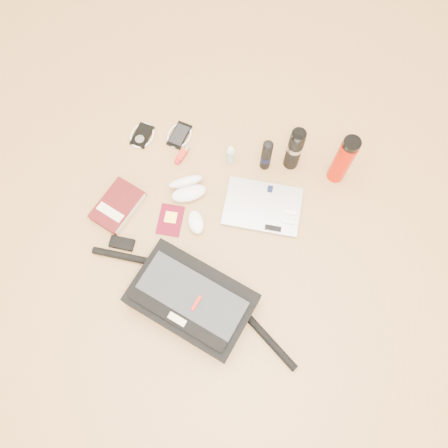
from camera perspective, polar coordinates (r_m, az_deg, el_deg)
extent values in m
plane|color=#A67845|center=(1.71, -1.71, -3.27)|extent=(4.00, 4.00, 0.00)
cube|color=black|center=(1.61, -4.19, -9.86)|extent=(0.49, 0.40, 0.10)
cube|color=#2A2C30|center=(1.56, -4.52, -9.80)|extent=(0.42, 0.32, 0.01)
cube|color=black|center=(1.55, -6.11, -12.30)|extent=(0.37, 0.18, 0.01)
cube|color=beige|center=(1.55, -6.12, -12.30)|extent=(0.07, 0.05, 0.02)
cube|color=#C11302|center=(1.55, -3.63, -10.30)|extent=(0.03, 0.06, 0.02)
cylinder|color=black|center=(1.72, -12.66, -4.21)|extent=(0.27, 0.05, 0.03)
cylinder|color=black|center=(1.64, 5.93, -14.89)|extent=(0.22, 0.19, 0.03)
cube|color=black|center=(1.75, -13.19, -2.46)|extent=(0.10, 0.05, 0.02)
cube|color=#A9A9AB|center=(1.76, 5.04, 2.27)|extent=(0.31, 0.22, 0.02)
cube|color=black|center=(1.78, 6.05, 4.58)|extent=(0.02, 0.03, 0.00)
cube|color=white|center=(1.75, 8.58, 1.52)|extent=(0.06, 0.02, 0.01)
cube|color=white|center=(1.74, 8.39, 0.27)|extent=(0.05, 0.02, 0.01)
cube|color=black|center=(1.72, 6.42, -0.52)|extent=(0.06, 0.02, 0.01)
cube|color=#4A0D10|center=(1.80, -13.73, 2.33)|extent=(0.21, 0.24, 0.04)
cube|color=beige|center=(1.77, -12.05, 1.28)|extent=(0.08, 0.18, 0.03)
cube|color=beige|center=(1.77, -14.65, 1.51)|extent=(0.12, 0.08, 0.00)
cube|color=#540515|center=(1.75, -7.02, 0.52)|extent=(0.10, 0.13, 0.01)
cube|color=gold|center=(1.76, -6.97, 0.88)|extent=(0.05, 0.05, 0.00)
ellipsoid|color=white|center=(1.73, -3.69, 0.22)|extent=(0.09, 0.12, 0.03)
ellipsoid|color=white|center=(1.77, -4.62, 4.03)|extent=(0.16, 0.12, 0.04)
ellipsoid|color=white|center=(1.78, -5.04, 5.54)|extent=(0.16, 0.13, 0.08)
ellipsoid|color=black|center=(1.77, -5.51, 3.84)|extent=(0.04, 0.04, 0.01)
ellipsoid|color=black|center=(1.77, -3.75, 4.32)|extent=(0.04, 0.04, 0.01)
cylinder|color=black|center=(1.77, -4.64, 4.10)|extent=(0.02, 0.01, 0.00)
cube|color=black|center=(1.94, -10.64, 11.29)|extent=(0.09, 0.13, 0.01)
cylinder|color=#949496|center=(1.92, -10.96, 10.84)|extent=(0.05, 0.05, 0.00)
torus|color=silver|center=(1.94, -10.64, 11.31)|extent=(0.12, 0.12, 0.01)
cube|color=black|center=(1.92, -5.84, 11.45)|extent=(0.10, 0.14, 0.01)
cube|color=black|center=(1.91, -5.86, 11.55)|extent=(0.08, 0.11, 0.00)
torus|color=silver|center=(1.92, -5.84, 11.47)|extent=(0.12, 0.12, 0.01)
cube|color=#B3271A|center=(1.86, -5.55, 8.90)|extent=(0.04, 0.06, 0.02)
cube|color=#B01620|center=(1.85, -6.11, 8.10)|extent=(0.02, 0.02, 0.02)
cylinder|color=#B1B1B4|center=(1.87, -4.97, 9.73)|extent=(0.03, 0.04, 0.02)
cylinder|color=#A0C6DA|center=(1.81, 0.86, 8.82)|extent=(0.04, 0.04, 0.09)
cylinder|color=silver|center=(1.77, 0.88, 9.64)|extent=(0.03, 0.03, 0.02)
cylinder|color=white|center=(1.76, 0.89, 9.83)|extent=(0.02, 0.02, 0.01)
cylinder|color=black|center=(1.78, 5.56, 8.89)|extent=(0.05, 0.05, 0.17)
cylinder|color=black|center=(1.79, 5.50, 8.60)|extent=(0.05, 0.05, 0.03)
ellipsoid|color=black|center=(1.70, 5.82, 10.27)|extent=(0.05, 0.05, 0.02)
cylinder|color=black|center=(1.78, 9.14, 9.44)|extent=(0.07, 0.07, 0.21)
cylinder|color=#A6A6A8|center=(1.75, 9.28, 9.86)|extent=(0.07, 0.07, 0.03)
cylinder|color=black|center=(1.68, 9.76, 11.39)|extent=(0.07, 0.07, 0.02)
cylinder|color=#BA1100|center=(1.77, 15.20, 7.90)|extent=(0.09, 0.09, 0.24)
cylinder|color=black|center=(1.66, 16.36, 10.02)|extent=(0.08, 0.08, 0.02)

